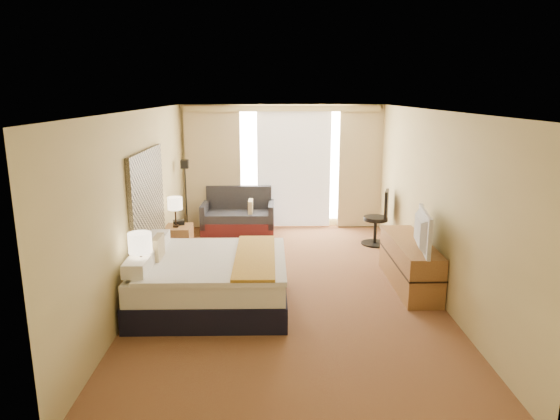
{
  "coord_description": "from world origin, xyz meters",
  "views": [
    {
      "loc": [
        -0.24,
        -7.03,
        2.84
      ],
      "look_at": [
        -0.1,
        0.4,
        1.08
      ],
      "focal_mm": 32.0,
      "sensor_mm": 36.0,
      "label": 1
    }
  ],
  "objects_px": {
    "desk_chair": "(379,221)",
    "lamp_left": "(140,244)",
    "media_dresser": "(409,263)",
    "nightstand_left": "(144,298)",
    "television": "(417,230)",
    "bed": "(211,280)",
    "loveseat": "(239,217)",
    "nightstand_right": "(179,241)",
    "lamp_right": "(175,204)",
    "floor_lamp": "(186,184)"
  },
  "relations": [
    {
      "from": "desk_chair",
      "to": "bed",
      "type": "bearing_deg",
      "value": -119.49
    },
    {
      "from": "media_dresser",
      "to": "desk_chair",
      "type": "bearing_deg",
      "value": 90.7
    },
    {
      "from": "lamp_right",
      "to": "television",
      "type": "height_order",
      "value": "television"
    },
    {
      "from": "media_dresser",
      "to": "lamp_right",
      "type": "distance_m",
      "value": 4.03
    },
    {
      "from": "loveseat",
      "to": "lamp_right",
      "type": "distance_m",
      "value": 2.02
    },
    {
      "from": "media_dresser",
      "to": "lamp_right",
      "type": "relative_size",
      "value": 3.39
    },
    {
      "from": "lamp_right",
      "to": "floor_lamp",
      "type": "bearing_deg",
      "value": 90.03
    },
    {
      "from": "lamp_left",
      "to": "lamp_right",
      "type": "xyz_separation_m",
      "value": [
        -0.04,
        2.52,
        -0.06
      ]
    },
    {
      "from": "nightstand_right",
      "to": "lamp_right",
      "type": "bearing_deg",
      "value": -124.58
    },
    {
      "from": "loveseat",
      "to": "lamp_left",
      "type": "distance_m",
      "value": 4.32
    },
    {
      "from": "media_dresser",
      "to": "bed",
      "type": "height_order",
      "value": "bed"
    },
    {
      "from": "nightstand_right",
      "to": "loveseat",
      "type": "relative_size",
      "value": 0.37
    },
    {
      "from": "bed",
      "to": "desk_chair",
      "type": "height_order",
      "value": "desk_chair"
    },
    {
      "from": "lamp_left",
      "to": "television",
      "type": "xyz_separation_m",
      "value": [
        3.64,
        0.68,
        -0.04
      ]
    },
    {
      "from": "nightstand_right",
      "to": "lamp_left",
      "type": "bearing_deg",
      "value": -89.74
    },
    {
      "from": "television",
      "to": "nightstand_right",
      "type": "bearing_deg",
      "value": 71.56
    },
    {
      "from": "loveseat",
      "to": "television",
      "type": "bearing_deg",
      "value": -51.13
    },
    {
      "from": "nightstand_left",
      "to": "media_dresser",
      "type": "relative_size",
      "value": 0.31
    },
    {
      "from": "floor_lamp",
      "to": "lamp_right",
      "type": "relative_size",
      "value": 2.97
    },
    {
      "from": "nightstand_left",
      "to": "desk_chair",
      "type": "height_order",
      "value": "desk_chair"
    },
    {
      "from": "nightstand_right",
      "to": "television",
      "type": "height_order",
      "value": "television"
    },
    {
      "from": "bed",
      "to": "lamp_right",
      "type": "distance_m",
      "value": 2.3
    },
    {
      "from": "media_dresser",
      "to": "lamp_right",
      "type": "bearing_deg",
      "value": 159.33
    },
    {
      "from": "bed",
      "to": "desk_chair",
      "type": "xyz_separation_m",
      "value": [
        2.87,
        2.73,
        0.12
      ]
    },
    {
      "from": "media_dresser",
      "to": "desk_chair",
      "type": "height_order",
      "value": "desk_chair"
    },
    {
      "from": "media_dresser",
      "to": "television",
      "type": "xyz_separation_m",
      "value": [
        -0.05,
        -0.43,
        0.63
      ]
    },
    {
      "from": "nightstand_left",
      "to": "desk_chair",
      "type": "bearing_deg",
      "value": 40.46
    },
    {
      "from": "desk_chair",
      "to": "lamp_left",
      "type": "xyz_separation_m",
      "value": [
        -3.66,
        -3.2,
        0.55
      ]
    },
    {
      "from": "bed",
      "to": "television",
      "type": "xyz_separation_m",
      "value": [
        2.84,
        0.22,
        0.62
      ]
    },
    {
      "from": "nightstand_right",
      "to": "bed",
      "type": "height_order",
      "value": "bed"
    },
    {
      "from": "nightstand_left",
      "to": "television",
      "type": "relative_size",
      "value": 0.57
    },
    {
      "from": "desk_chair",
      "to": "lamp_left",
      "type": "distance_m",
      "value": 4.89
    },
    {
      "from": "loveseat",
      "to": "lamp_right",
      "type": "relative_size",
      "value": 2.81
    },
    {
      "from": "nightstand_left",
      "to": "television",
      "type": "height_order",
      "value": "television"
    },
    {
      "from": "media_dresser",
      "to": "loveseat",
      "type": "distance_m",
      "value": 4.1
    },
    {
      "from": "nightstand_left",
      "to": "lamp_left",
      "type": "xyz_separation_m",
      "value": [
        0.01,
        -0.06,
        0.75
      ]
    },
    {
      "from": "bed",
      "to": "nightstand_left",
      "type": "bearing_deg",
      "value": -153.7
    },
    {
      "from": "desk_chair",
      "to": "television",
      "type": "distance_m",
      "value": 2.56
    },
    {
      "from": "desk_chair",
      "to": "lamp_right",
      "type": "height_order",
      "value": "lamp_right"
    },
    {
      "from": "loveseat",
      "to": "lamp_left",
      "type": "xyz_separation_m",
      "value": [
        -0.94,
        -4.16,
        0.72
      ]
    },
    {
      "from": "loveseat",
      "to": "lamp_right",
      "type": "xyz_separation_m",
      "value": [
        -0.98,
        -1.64,
        0.66
      ]
    },
    {
      "from": "desk_chair",
      "to": "television",
      "type": "relative_size",
      "value": 1.09
    },
    {
      "from": "loveseat",
      "to": "lamp_left",
      "type": "bearing_deg",
      "value": -101.73
    },
    {
      "from": "nightstand_left",
      "to": "loveseat",
      "type": "distance_m",
      "value": 4.2
    },
    {
      "from": "television",
      "to": "bed",
      "type": "bearing_deg",
      "value": 103.25
    },
    {
      "from": "nightstand_right",
      "to": "desk_chair",
      "type": "height_order",
      "value": "desk_chair"
    },
    {
      "from": "media_dresser",
      "to": "lamp_left",
      "type": "height_order",
      "value": "lamp_left"
    },
    {
      "from": "television",
      "to": "lamp_left",
      "type": "bearing_deg",
      "value": 109.43
    },
    {
      "from": "floor_lamp",
      "to": "desk_chair",
      "type": "relative_size",
      "value": 1.48
    },
    {
      "from": "media_dresser",
      "to": "television",
      "type": "relative_size",
      "value": 1.85
    }
  ]
}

